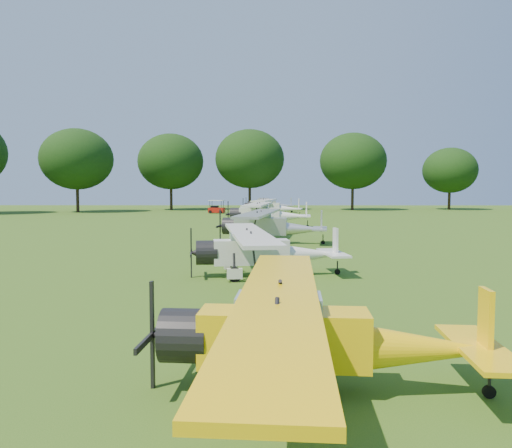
# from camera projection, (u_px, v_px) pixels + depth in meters

# --- Properties ---
(ground) EXTENTS (160.00, 160.00, 0.00)m
(ground) POSITION_uv_depth(u_px,v_px,m) (264.00, 259.00, 23.65)
(ground) COLOR #2E5715
(ground) RESTS_ON ground
(tree_belt) EXTENTS (137.36, 130.27, 14.52)m
(tree_belt) POSITION_uv_depth(u_px,v_px,m) (341.00, 88.00, 23.21)
(tree_belt) COLOR black
(tree_belt) RESTS_ON ground
(aircraft_2) EXTENTS (5.75, 9.16, 1.80)m
(aircraft_2) POSITION_uv_depth(u_px,v_px,m) (310.00, 329.00, 8.07)
(aircraft_2) COLOR yellow
(aircraft_2) RESTS_ON ground
(aircraft_3) EXTENTS (5.99, 9.51, 1.87)m
(aircraft_3) POSITION_uv_depth(u_px,v_px,m) (263.00, 248.00, 19.00)
(aircraft_3) COLOR silver
(aircraft_3) RESTS_ON ground
(aircraft_4) EXTENTS (6.73, 10.68, 2.10)m
(aircraft_4) POSITION_uv_depth(u_px,v_px,m) (269.00, 224.00, 30.45)
(aircraft_4) COLOR silver
(aircraft_4) RESTS_ON ground
(aircraft_5) EXTENTS (7.30, 11.63, 2.28)m
(aircraft_5) POSITION_uv_depth(u_px,v_px,m) (266.00, 212.00, 43.12)
(aircraft_5) COLOR silver
(aircraft_5) RESTS_ON ground
(aircraft_6) EXTENTS (7.24, 11.48, 2.25)m
(aircraft_6) POSITION_uv_depth(u_px,v_px,m) (270.00, 206.00, 59.35)
(aircraft_6) COLOR silver
(aircraft_6) RESTS_ON ground
(aircraft_7) EXTENTS (6.94, 11.04, 2.18)m
(aircraft_7) POSITION_uv_depth(u_px,v_px,m) (268.00, 203.00, 71.88)
(aircraft_7) COLOR silver
(aircraft_7) RESTS_ON ground
(golf_cart) EXTENTS (2.34, 1.71, 1.81)m
(golf_cart) POSITION_uv_depth(u_px,v_px,m) (216.00, 209.00, 68.73)
(golf_cart) COLOR #A8150C
(golf_cart) RESTS_ON ground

